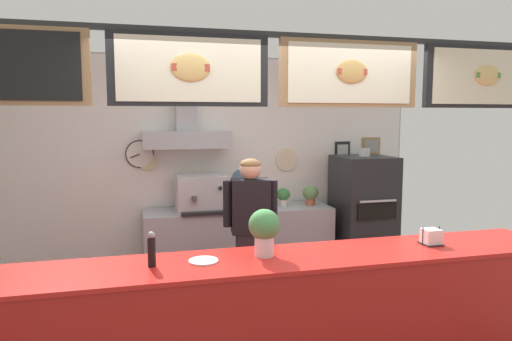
% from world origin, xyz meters
% --- Properties ---
extents(back_wall_assembly, '(5.16, 2.67, 2.74)m').
position_xyz_m(back_wall_assembly, '(-0.02, 2.14, 1.47)').
color(back_wall_assembly, '#9E9E99').
rests_on(back_wall_assembly, ground_plane).
extents(service_counter, '(4.22, 0.63, 1.03)m').
position_xyz_m(service_counter, '(0.00, -0.49, 0.51)').
color(service_counter, red).
rests_on(service_counter, ground_plane).
extents(back_prep_counter, '(2.26, 0.60, 0.89)m').
position_xyz_m(back_prep_counter, '(0.21, 1.93, 0.44)').
color(back_prep_counter, '#A3A5AD').
rests_on(back_prep_counter, ground_plane).
extents(pizza_oven, '(0.67, 0.73, 1.60)m').
position_xyz_m(pizza_oven, '(1.79, 1.79, 0.75)').
color(pizza_oven, '#232326').
rests_on(pizza_oven, ground_plane).
extents(shop_worker, '(0.52, 0.26, 1.61)m').
position_xyz_m(shop_worker, '(0.06, 0.74, 0.88)').
color(shop_worker, '#232328').
rests_on(shop_worker, ground_plane).
extents(espresso_machine, '(0.60, 0.52, 0.42)m').
position_xyz_m(espresso_machine, '(-0.24, 1.91, 1.10)').
color(espresso_machine, '#B7BABF').
rests_on(espresso_machine, back_prep_counter).
extents(potted_sage, '(0.22, 0.22, 0.25)m').
position_xyz_m(potted_sage, '(0.46, 1.95, 1.03)').
color(potted_sage, '#4C4C51').
rests_on(potted_sage, back_prep_counter).
extents(potted_oregano, '(0.17, 0.17, 0.22)m').
position_xyz_m(potted_oregano, '(0.78, 1.95, 1.02)').
color(potted_oregano, beige).
rests_on(potted_oregano, back_prep_counter).
extents(potted_thyme, '(0.26, 0.26, 0.27)m').
position_xyz_m(potted_thyme, '(0.15, 1.93, 1.04)').
color(potted_thyme, '#4C4C51').
rests_on(potted_thyme, back_prep_counter).
extents(potted_rosemary, '(0.20, 0.20, 0.25)m').
position_xyz_m(potted_rosemary, '(1.13, 1.93, 1.03)').
color(potted_rosemary, '#9E563D').
rests_on(potted_rosemary, back_prep_counter).
extents(napkin_holder, '(0.15, 0.14, 0.14)m').
position_xyz_m(napkin_holder, '(1.18, -0.47, 1.09)').
color(napkin_holder, '#262628').
rests_on(napkin_holder, service_counter).
extents(basil_vase, '(0.22, 0.22, 0.33)m').
position_xyz_m(basil_vase, '(-0.13, -0.44, 1.21)').
color(basil_vase, silver).
rests_on(basil_vase, service_counter).
extents(pepper_grinder, '(0.05, 0.05, 0.23)m').
position_xyz_m(pepper_grinder, '(-0.89, -0.48, 1.14)').
color(pepper_grinder, black).
rests_on(pepper_grinder, service_counter).
extents(condiment_plate, '(0.20, 0.20, 0.01)m').
position_xyz_m(condiment_plate, '(-0.56, -0.46, 1.04)').
color(condiment_plate, white).
rests_on(condiment_plate, service_counter).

